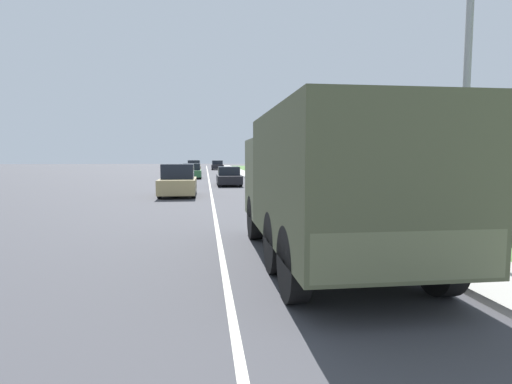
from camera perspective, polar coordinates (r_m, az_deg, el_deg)
ground_plane at (r=34.73m, az=-6.71°, el=1.53°), size 180.00×180.00×0.00m
lane_centre_stripe at (r=34.73m, az=-6.71°, el=1.53°), size 0.12×120.00×0.00m
sidewalk_right at (r=35.06m, az=0.66°, el=1.69°), size 1.80×120.00×0.12m
grass_strip_right at (r=35.94m, az=7.63°, el=1.65°), size 7.00×120.00×0.02m
military_truck at (r=7.96m, az=10.22°, el=1.58°), size 2.57×6.75×2.90m
car_nearest_ahead at (r=21.87m, az=-11.07°, el=1.43°), size 1.89×3.94×1.72m
car_second_ahead at (r=29.55m, az=-3.90°, el=2.17°), size 1.73×4.05×1.38m
car_third_ahead at (r=40.00m, az=-9.16°, el=2.91°), size 1.88×4.38×1.46m
car_fourth_ahead at (r=53.24m, az=-8.85°, el=3.51°), size 1.75×4.19×1.67m
car_farthest_ahead at (r=66.30m, az=-5.55°, el=3.79°), size 1.95×4.56×1.52m
pickup_truck at (r=14.21m, az=26.97°, el=-0.23°), size 2.05×5.77×1.94m
lamp_post at (r=9.01m, az=26.79°, el=16.70°), size 1.69×0.24×6.45m
tree_mid_right at (r=22.50m, az=14.13°, el=10.47°), size 2.46×2.46×5.57m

